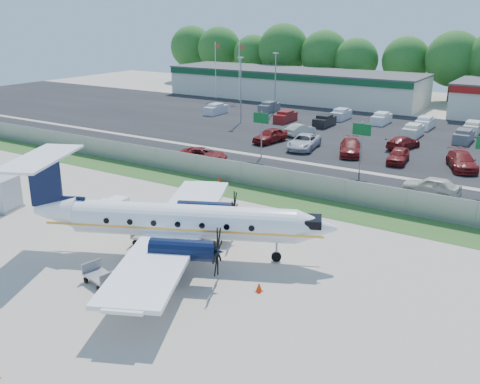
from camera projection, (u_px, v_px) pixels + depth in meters
The scene contains 30 objects.
ground at pixel (191, 250), 34.95m from camera, with size 170.00×170.00×0.00m, color #B6AA9A.
grass_verge at pixel (278, 199), 44.58m from camera, with size 170.00×4.00×0.02m, color #2D561E.
access_road at pixel (314, 178), 50.20m from camera, with size 170.00×8.00×0.02m, color black.
parking_lot at pixel (384, 137), 67.06m from camera, with size 170.00×32.00×0.02m, color black.
perimeter_fence at pixel (290, 181), 45.87m from camera, with size 120.00×0.06×1.99m.
building_west at pixel (293, 84), 95.99m from camera, with size 46.40×12.40×5.24m.
sign_left at pixel (261, 124), 56.23m from camera, with size 1.80×0.26×5.00m.
sign_mid at pixel (361, 136), 50.68m from camera, with size 1.80×0.26×5.00m.
flagpole_west at pixel (216, 67), 95.45m from camera, with size 1.06×0.12×10.00m.
flagpole_east at pixel (239, 68), 92.93m from camera, with size 1.06×0.12×10.00m.
light_pole_nw at pixel (241, 86), 73.90m from camera, with size 0.90×0.35×9.09m.
light_pole_sw at pixel (275, 79), 81.92m from camera, with size 0.90×0.35×9.09m.
tree_line at pixel (445, 101), 94.36m from camera, with size 112.00×6.00×14.00m, color #215E1B, non-canonical shape.
aircraft at pixel (177, 221), 33.39m from camera, with size 19.91×19.32×6.20m.
pushback_tug at pixel (113, 208), 40.38m from camera, with size 3.02×2.30×1.54m.
baggage_cart_near at pixel (101, 276), 30.40m from camera, with size 2.27×1.66×1.07m.
baggage_cart_far at pixel (150, 236), 35.70m from camera, with size 2.50×1.81×1.19m.
service_container at pixel (1, 195), 41.80m from camera, with size 2.87×2.87×2.61m.
cone_nose at pixel (259, 287), 29.64m from camera, with size 0.39×0.39×0.56m.
cone_starboard_wing at pixel (220, 179), 48.99m from camera, with size 0.40×0.40×0.58m.
road_car_west at pixel (203, 162), 55.84m from camera, with size 2.40×5.20×1.45m, color maroon.
road_car_mid at pixel (430, 195), 45.47m from camera, with size 1.94×4.83×1.64m, color beige.
parked_car_a at pixel (270, 143), 64.08m from camera, with size 2.02×5.01×1.71m, color maroon.
parked_car_b at pixel (304, 149), 61.09m from camera, with size 2.75×5.97×1.66m, color silver.
parked_car_c at pixel (350, 155), 58.58m from camera, with size 2.30×5.65×1.64m, color maroon.
parked_car_d at pixel (398, 163), 55.42m from camera, with size 1.87×4.64×1.58m, color maroon.
parked_car_e at pixel (461, 169), 53.14m from camera, with size 2.32×5.72×1.66m, color maroon.
parked_car_f at pixel (300, 135), 67.87m from camera, with size 1.55×4.44×1.46m, color beige.
parked_car_g at pixel (403, 149), 61.19m from camera, with size 2.02×4.97×1.44m, color maroon.
far_parking_rows at pixel (396, 130), 71.08m from camera, with size 56.00×10.00×1.60m, color gray, non-canonical shape.
Camera 1 is at (19.71, -25.34, 14.68)m, focal length 40.00 mm.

